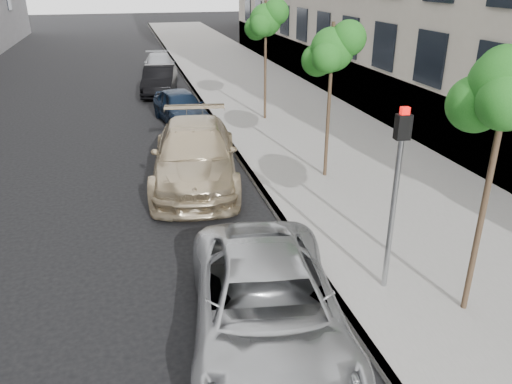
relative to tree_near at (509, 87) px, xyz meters
name	(u,v)px	position (x,y,z in m)	size (l,w,h in m)	color
sidewalk	(239,76)	(1.07, 22.50, -3.93)	(6.40, 72.00, 0.14)	gray
curb	(186,79)	(-2.05, 22.50, -3.93)	(0.15, 72.00, 0.14)	#9E9B93
tree_near	(509,87)	(0.00, 0.00, 0.00)	(1.54, 1.34, 4.63)	#38281C
tree_mid	(333,50)	(0.00, 6.50, -0.32)	(1.55, 1.35, 4.31)	#38281C
tree_far	(266,20)	(0.00, 13.00, -0.09)	(1.58, 1.38, 4.56)	#38281C
signal_pole	(396,181)	(-1.05, 0.97, -1.75)	(0.25, 0.20, 3.40)	#939699
minivan	(267,307)	(-3.57, 0.13, -3.29)	(2.34, 5.07, 1.41)	#B4B6B9
suv	(195,154)	(-3.67, 7.27, -3.17)	(2.32, 5.71, 1.66)	#C2AE8A
sedan_blue	(181,107)	(-3.35, 13.60, -3.33)	(1.57, 3.90, 1.33)	#0F1D34
sedan_black	(160,80)	(-3.73, 19.16, -3.31)	(1.46, 4.19, 1.38)	black
sedan_rear	(160,65)	(-3.33, 24.02, -3.37)	(1.76, 4.34, 1.26)	#ADB0B6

